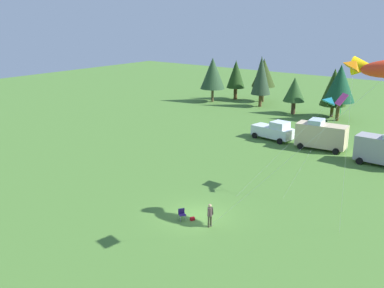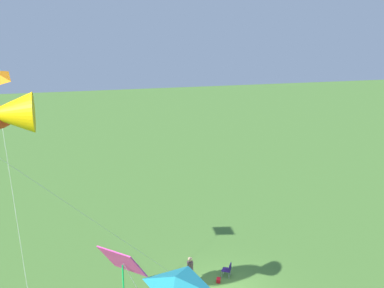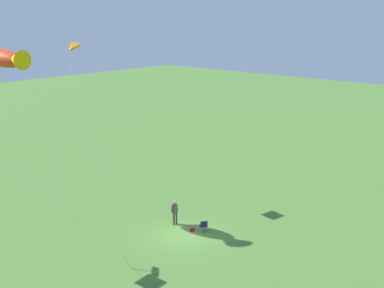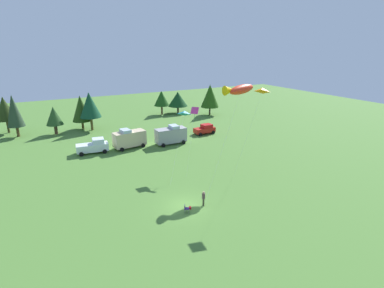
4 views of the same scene
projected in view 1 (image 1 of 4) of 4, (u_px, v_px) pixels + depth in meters
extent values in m
plane|color=#49762F|center=(198.00, 215.00, 33.81)|extent=(160.00, 160.00, 0.00)
cylinder|color=#403F2C|center=(211.00, 221.00, 31.99)|extent=(0.14, 0.14, 0.85)
cylinder|color=#403F2C|center=(209.00, 222.00, 31.85)|extent=(0.14, 0.14, 0.85)
cylinder|color=#543E3F|center=(210.00, 212.00, 31.71)|extent=(0.40, 0.40, 0.62)
sphere|color=tan|center=(210.00, 206.00, 31.58)|extent=(0.24, 0.24, 0.24)
cylinder|color=#543E3F|center=(213.00, 211.00, 31.78)|extent=(0.12, 0.15, 0.56)
cylinder|color=#543E3F|center=(208.00, 212.00, 31.54)|extent=(0.13, 0.22, 0.56)
cube|color=navy|center=(182.00, 215.00, 32.98)|extent=(0.66, 0.66, 0.04)
cube|color=navy|center=(181.00, 211.00, 33.12)|extent=(0.29, 0.43, 0.40)
cylinder|color=#A5A8AD|center=(186.00, 218.00, 32.91)|extent=(0.03, 0.03, 0.42)
cylinder|color=#A5A8AD|center=(180.00, 219.00, 32.78)|extent=(0.03, 0.03, 0.42)
cylinder|color=#A5A8AD|center=(184.00, 216.00, 33.29)|extent=(0.03, 0.03, 0.42)
cylinder|color=#A5A8AD|center=(179.00, 216.00, 33.16)|extent=(0.03, 0.03, 0.42)
cube|color=red|center=(192.00, 219.00, 33.02)|extent=(0.33, 0.38, 0.22)
cube|color=silver|center=(272.00, 132.00, 53.81)|extent=(5.19, 2.54, 1.20)
cube|color=silver|center=(280.00, 125.00, 52.85)|extent=(1.99, 2.03, 0.80)
cylinder|color=black|center=(290.00, 138.00, 53.52)|extent=(0.70, 0.29, 0.68)
cylinder|color=black|center=(280.00, 141.00, 52.02)|extent=(0.70, 0.29, 0.68)
cylinder|color=black|center=(265.00, 132.00, 55.93)|extent=(0.70, 0.29, 0.68)
cylinder|color=black|center=(255.00, 136.00, 54.43)|extent=(0.70, 0.29, 0.68)
cube|color=beige|center=(321.00, 135.00, 49.78)|extent=(5.63, 2.85, 2.50)
cube|color=silver|center=(317.00, 121.00, 49.67)|extent=(1.64, 2.18, 0.50)
cylinder|color=black|center=(300.00, 146.00, 50.10)|extent=(0.70, 0.30, 0.68)
cylinder|color=black|center=(307.00, 141.00, 52.06)|extent=(0.70, 0.30, 0.68)
cylinder|color=black|center=(336.00, 151.00, 48.19)|extent=(0.70, 0.30, 0.68)
cylinder|color=black|center=(341.00, 146.00, 50.15)|extent=(0.70, 0.30, 0.68)
cube|color=#9A979C|center=(384.00, 150.00, 44.51)|extent=(5.41, 2.23, 2.50)
cylinder|color=black|center=(367.00, 155.00, 46.91)|extent=(0.68, 0.22, 0.68)
cylinder|color=black|center=(359.00, 161.00, 45.12)|extent=(0.68, 0.22, 0.68)
cylinder|color=#4F4129|center=(212.00, 95.00, 76.44)|extent=(0.42, 0.42, 2.27)
cone|color=#264327|center=(213.00, 73.00, 75.39)|extent=(4.14, 4.14, 5.20)
cylinder|color=#4D361A|center=(235.00, 93.00, 78.78)|extent=(0.61, 0.61, 2.03)
cone|color=#1D3B15|center=(236.00, 74.00, 77.81)|extent=(3.17, 3.17, 4.78)
cylinder|color=#474022|center=(263.00, 94.00, 76.45)|extent=(0.43, 0.43, 2.63)
cone|color=#273914|center=(264.00, 73.00, 75.42)|extent=(3.98, 3.98, 4.66)
cylinder|color=#4E381E|center=(260.00, 100.00, 72.53)|extent=(0.52, 0.52, 2.05)
cone|color=#273D27|center=(261.00, 75.00, 71.38)|extent=(3.09, 3.09, 6.09)
cylinder|color=#443422|center=(293.00, 108.00, 67.37)|extent=(0.62, 0.62, 1.92)
cone|color=#264A1F|center=(294.00, 89.00, 66.60)|extent=(3.24, 3.24, 3.58)
cylinder|color=#493E19|center=(332.00, 111.00, 65.48)|extent=(0.47, 0.47, 1.71)
cone|color=#244213|center=(334.00, 87.00, 64.49)|extent=(3.80, 3.80, 5.33)
cylinder|color=#4C401D|center=(338.00, 111.00, 63.00)|extent=(0.49, 0.49, 2.74)
cone|color=#124228|center=(340.00, 83.00, 61.89)|extent=(4.24, 4.24, 5.12)
cone|color=#F1BC08|center=(365.00, 66.00, 29.43)|extent=(1.49, 1.27, 1.27)
cylinder|color=silver|center=(297.00, 153.00, 30.12)|extent=(9.49, 6.80, 11.30)
cylinder|color=#4C3823|center=(209.00, 227.00, 31.94)|extent=(0.04, 0.04, 0.01)
pyramid|color=teal|center=(331.00, 100.00, 36.59)|extent=(1.81, 1.74, 0.89)
cylinder|color=silver|center=(283.00, 150.00, 36.98)|extent=(5.05, 5.83, 7.58)
cylinder|color=#4C3823|center=(236.00, 196.00, 37.33)|extent=(0.04, 0.04, 0.01)
pyramid|color=orange|center=(356.00, 65.00, 24.79)|extent=(1.57, 1.66, 0.83)
cylinder|color=silver|center=(346.00, 160.00, 28.07)|extent=(0.97, 3.42, 11.71)
cylinder|color=#4C3823|center=(339.00, 232.00, 31.29)|extent=(0.04, 0.04, 0.01)
cube|color=#DD398F|center=(341.00, 99.00, 35.14)|extent=(1.22, 1.23, 0.87)
cylinder|color=green|center=(341.00, 107.00, 35.32)|extent=(0.04, 0.04, 1.07)
cylinder|color=silver|center=(311.00, 150.00, 35.96)|extent=(2.99, 3.19, 8.16)
cylinder|color=#4C3823|center=(282.00, 199.00, 36.79)|extent=(0.04, 0.04, 0.01)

